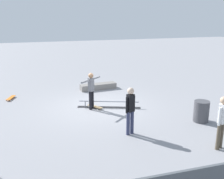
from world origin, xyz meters
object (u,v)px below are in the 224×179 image
grind_rail (109,105)px  loose_skateboard_orange (11,98)px  skateboard_main (95,107)px  trash_bin (201,111)px  skate_ledge (98,86)px  bystander_white_shirt (222,120)px  bystander_black_shirt (130,108)px  skater_main (91,88)px

grind_rail → loose_skateboard_orange: 5.13m
skateboard_main → trash_bin: bearing=-159.3°
grind_rail → skate_ledge: skate_ledge is taller
skate_ledge → trash_bin: trash_bin is taller
skateboard_main → bystander_white_shirt: bystander_white_shirt is taller
bystander_black_shirt → loose_skateboard_orange: bystander_black_shirt is taller
grind_rail → bystander_white_shirt: bearing=135.8°
trash_bin → loose_skateboard_orange: bearing=-35.1°
grind_rail → bystander_white_shirt: (-2.30, 4.77, 0.86)m
skateboard_main → loose_skateboard_orange: same height
bystander_white_shirt → trash_bin: 2.33m
grind_rail → bystander_white_shirt: 5.36m
bystander_white_shirt → loose_skateboard_orange: 10.02m
grind_rail → trash_bin: 4.07m
skateboard_main → bystander_black_shirt: size_ratio=0.45×
bystander_black_shirt → loose_skateboard_orange: size_ratio=2.12×
skater_main → skateboard_main: (-0.17, -0.07, -0.90)m
skater_main → bystander_black_shirt: 3.06m
skater_main → skateboard_main: size_ratio=2.14×
loose_skateboard_orange → skateboard_main: bearing=-104.2°
skater_main → trash_bin: size_ratio=1.97×
bystander_black_shirt → loose_skateboard_orange: bearing=-68.2°
skateboard_main → skater_main: bearing=79.4°
grind_rail → loose_skateboard_orange: size_ratio=3.42×
bystander_white_shirt → loose_skateboard_orange: bearing=-71.8°
skate_ledge → bystander_black_shirt: size_ratio=1.18×
grind_rail → skateboard_main: (0.64, -0.11, -0.06)m
skate_ledge → bystander_black_shirt: (0.34, 6.07, 0.82)m
grind_rail → skateboard_main: grind_rail is taller
skater_main → bystander_white_shirt: size_ratio=0.95×
bystander_white_shirt → trash_bin: size_ratio=2.06×
skater_main → trash_bin: skater_main is taller
grind_rail → loose_skateboard_orange: bearing=-10.7°
grind_rail → trash_bin: size_ratio=3.30×
skate_ledge → bystander_white_shirt: (-2.03, 7.90, 0.83)m
bystander_black_shirt → skateboard_main: bearing=-95.5°
loose_skateboard_orange → trash_bin: bearing=-105.5°
bystander_white_shirt → skateboard_main: bearing=-82.9°
skateboard_main → bystander_black_shirt: 3.23m
grind_rail → skate_ledge: size_ratio=1.37×
bystander_black_shirt → bystander_white_shirt: 2.99m
grind_rail → skater_main: 1.17m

